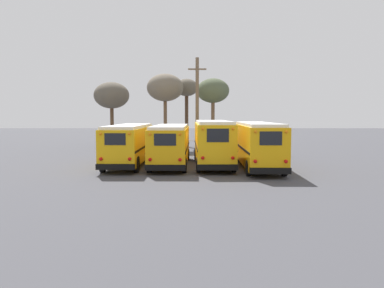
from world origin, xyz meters
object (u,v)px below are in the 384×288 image
(school_bus_1, at_px, (171,144))
(bare_tree_3, at_px, (112,96))
(school_bus_0, at_px, (130,143))
(utility_pole, at_px, (197,104))
(school_bus_3, at_px, (258,143))
(bare_tree_1, at_px, (187,90))
(bare_tree_0, at_px, (213,92))
(school_bus_2, at_px, (213,141))
(bare_tree_2, at_px, (165,88))

(school_bus_1, relative_size, bare_tree_3, 1.27)
(school_bus_0, height_order, utility_pole, utility_pole)
(school_bus_0, height_order, school_bus_3, school_bus_3)
(bare_tree_1, bearing_deg, bare_tree_0, -60.20)
(school_bus_1, xyz_separation_m, school_bus_2, (3.13, 0.19, 0.17))
(school_bus_3, height_order, bare_tree_1, bare_tree_1)
(school_bus_1, height_order, bare_tree_1, bare_tree_1)
(school_bus_1, height_order, bare_tree_3, bare_tree_3)
(bare_tree_2, xyz_separation_m, bare_tree_3, (-6.35, 2.17, -0.72))
(bare_tree_0, xyz_separation_m, bare_tree_3, (-11.47, 4.25, -0.23))
(school_bus_1, bearing_deg, utility_pole, 77.43)
(school_bus_1, bearing_deg, bare_tree_2, 95.70)
(school_bus_0, distance_m, school_bus_1, 3.16)
(school_bus_1, distance_m, bare_tree_3, 18.10)
(school_bus_3, relative_size, bare_tree_3, 1.38)
(bare_tree_0, bearing_deg, bare_tree_1, 119.80)
(school_bus_3, distance_m, bare_tree_1, 18.95)
(school_bus_1, xyz_separation_m, school_bus_3, (6.25, -1.04, 0.11))
(school_bus_2, relative_size, school_bus_3, 0.95)
(bare_tree_2, bearing_deg, utility_pole, -50.70)
(bare_tree_2, distance_m, bare_tree_3, 6.74)
(school_bus_2, bearing_deg, bare_tree_2, 108.46)
(school_bus_2, xyz_separation_m, bare_tree_2, (-4.49, 13.43, 4.89))
(school_bus_2, height_order, school_bus_3, school_bus_2)
(school_bus_3, height_order, bare_tree_2, bare_tree_2)
(school_bus_1, bearing_deg, school_bus_3, -9.45)
(school_bus_2, xyz_separation_m, bare_tree_3, (-10.83, 15.60, 4.17))
(bare_tree_0, relative_size, bare_tree_3, 1.00)
(bare_tree_2, bearing_deg, bare_tree_3, 161.12)
(school_bus_0, relative_size, school_bus_1, 1.09)
(utility_pole, xyz_separation_m, bare_tree_0, (1.67, 2.14, 1.40))
(school_bus_0, height_order, bare_tree_0, bare_tree_0)
(school_bus_3, height_order, bare_tree_3, bare_tree_3)
(school_bus_2, distance_m, bare_tree_0, 12.19)
(school_bus_1, relative_size, bare_tree_0, 1.27)
(school_bus_2, xyz_separation_m, utility_pole, (-1.03, 9.21, 2.99))
(bare_tree_0, bearing_deg, school_bus_0, -121.83)
(bare_tree_0, xyz_separation_m, bare_tree_1, (-2.82, 4.92, 0.52))
(school_bus_2, relative_size, bare_tree_2, 1.19)
(school_bus_3, relative_size, bare_tree_2, 1.26)
(bare_tree_2, bearing_deg, bare_tree_1, 50.85)
(school_bus_3, distance_m, bare_tree_0, 13.58)
(bare_tree_3, bearing_deg, school_bus_1, -64.00)
(bare_tree_3, bearing_deg, bare_tree_1, 4.40)
(utility_pole, bearing_deg, bare_tree_2, 129.30)
(school_bus_2, bearing_deg, bare_tree_3, 124.76)
(bare_tree_0, bearing_deg, bare_tree_2, 157.90)
(school_bus_1, xyz_separation_m, utility_pole, (2.10, 9.40, 3.16))
(school_bus_3, xyz_separation_m, bare_tree_0, (-2.48, 12.58, 4.45))
(bare_tree_0, distance_m, bare_tree_3, 12.24)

